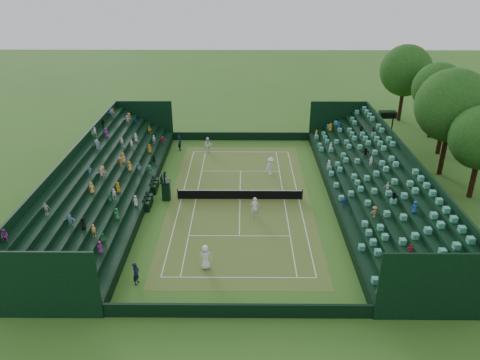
{
  "coord_description": "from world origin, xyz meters",
  "views": [
    {
      "loc": [
        0.3,
        -38.68,
        20.26
      ],
      "look_at": [
        0.0,
        0.0,
        2.0
      ],
      "focal_mm": 35.0,
      "sensor_mm": 36.0,
      "label": 1
    }
  ],
  "objects": [
    {
      "name": "perimeter_wall_north",
      "position": [
        0.0,
        15.88,
        0.5
      ],
      "size": [
        17.17,
        0.2,
        1.0
      ],
      "primitive_type": "cube",
      "color": "black",
      "rests_on": "ground"
    },
    {
      "name": "player_far_west",
      "position": [
        -3.77,
        11.77,
        0.9
      ],
      "size": [
        0.93,
        0.76,
        1.81
      ],
      "primitive_type": "imported",
      "rotation": [
        0.0,
        0.0,
        0.08
      ],
      "color": "silver",
      "rests_on": "ground"
    },
    {
      "name": "tennis_net",
      "position": [
        0.0,
        0.0,
        0.53
      ],
      "size": [
        11.67,
        0.1,
        1.06
      ],
      "color": "black",
      "rests_on": "ground"
    },
    {
      "name": "north_grandstand",
      "position": [
        12.66,
        0.0,
        1.55
      ],
      "size": [
        6.6,
        32.0,
        4.9
      ],
      "color": "black",
      "rests_on": "ground"
    },
    {
      "name": "ground",
      "position": [
        0.0,
        0.0,
        0.0
      ],
      "size": [
        160.0,
        160.0,
        0.0
      ],
      "primitive_type": "plane",
      "color": "#33631F",
      "rests_on": "ground"
    },
    {
      "name": "perimeter_wall_east",
      "position": [
        8.48,
        0.0,
        0.5
      ],
      "size": [
        0.2,
        31.77,
        1.0
      ],
      "primitive_type": "cube",
      "color": "black",
      "rests_on": "ground"
    },
    {
      "name": "perimeter_wall_west",
      "position": [
        -8.48,
        0.0,
        0.5
      ],
      "size": [
        0.2,
        31.77,
        1.0
      ],
      "primitive_type": "cube",
      "color": "black",
      "rests_on": "ground"
    },
    {
      "name": "player_near_east",
      "position": [
        1.29,
        -3.28,
        0.96
      ],
      "size": [
        0.71,
        0.48,
        1.91
      ],
      "primitive_type": "imported",
      "rotation": [
        0.0,
        0.0,
        3.18
      ],
      "color": "white",
      "rests_on": "ground"
    },
    {
      "name": "player_near_west",
      "position": [
        -2.39,
        -10.78,
        0.96
      ],
      "size": [
        1.01,
        0.72,
        1.91
      ],
      "primitive_type": "imported",
      "rotation": [
        0.0,
        0.0,
        3.27
      ],
      "color": "white",
      "rests_on": "ground"
    },
    {
      "name": "south_grandstand",
      "position": [
        -12.66,
        0.0,
        1.55
      ],
      "size": [
        6.6,
        32.0,
        4.9
      ],
      "color": "black",
      "rests_on": "ground"
    },
    {
      "name": "courtside_chairs",
      "position": [
        -8.29,
        0.17,
        0.46
      ],
      "size": [
        0.56,
        5.53,
        1.22
      ],
      "color": "black",
      "rests_on": "ground"
    },
    {
      "name": "scoreboard_tower",
      "position": [
        17.75,
        16.0,
        3.14
      ],
      "size": [
        2.0,
        1.0,
        3.7
      ],
      "color": "black",
      "rests_on": "ground"
    },
    {
      "name": "line_judge_north",
      "position": [
        -7.12,
        12.35,
        0.91
      ],
      "size": [
        0.52,
        0.72,
        1.82
      ],
      "primitive_type": "imported",
      "rotation": [
        0.0,
        0.0,
        1.7
      ],
      "color": "black",
      "rests_on": "ground"
    },
    {
      "name": "tree_row",
      "position": [
        22.34,
        10.03,
        6.47
      ],
      "size": [
        10.71,
        35.81,
        10.99
      ],
      "color": "black",
      "rests_on": "ground"
    },
    {
      "name": "court_surface",
      "position": [
        0.0,
        0.0,
        0.01
      ],
      "size": [
        12.97,
        26.77,
        0.01
      ],
      "primitive_type": "cube",
      "color": "#3E7125",
      "rests_on": "ground"
    },
    {
      "name": "perimeter_wall_south",
      "position": [
        0.0,
        -15.88,
        0.5
      ],
      "size": [
        17.17,
        0.2,
        1.0
      ],
      "primitive_type": "cube",
      "color": "black",
      "rests_on": "ground"
    },
    {
      "name": "line_judge_south",
      "position": [
        -7.02,
        -12.59,
        0.84
      ],
      "size": [
        0.54,
        0.69,
        1.68
      ],
      "primitive_type": "imported",
      "rotation": [
        0.0,
        0.0,
        1.32
      ],
      "color": "black",
      "rests_on": "ground"
    },
    {
      "name": "player_far_east",
      "position": [
        3.15,
        5.6,
        0.96
      ],
      "size": [
        1.41,
        1.34,
        1.92
      ],
      "primitive_type": "imported",
      "rotation": [
        0.0,
        0.0,
        0.69
      ],
      "color": "white",
      "rests_on": "ground"
    },
    {
      "name": "umpire_chair",
      "position": [
        -6.86,
        -0.07,
        1.21
      ],
      "size": [
        0.9,
        0.9,
        2.84
      ],
      "color": "black",
      "rests_on": "ground"
    }
  ]
}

